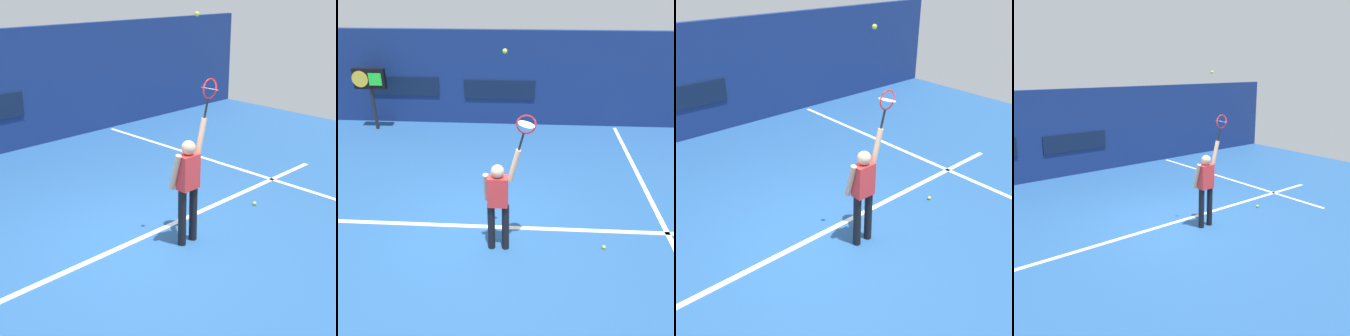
# 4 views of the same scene
# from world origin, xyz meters

# --- Properties ---
(ground_plane) EXTENTS (18.00, 18.00, 0.00)m
(ground_plane) POSITION_xyz_m (0.00, 0.00, 0.00)
(ground_plane) COLOR #23518C
(back_wall) EXTENTS (18.00, 0.20, 2.89)m
(back_wall) POSITION_xyz_m (0.00, 5.77, 1.45)
(back_wall) COLOR navy
(back_wall) RESTS_ON ground_plane
(sponsor_banner_center) EXTENTS (2.20, 0.03, 0.60)m
(sponsor_banner_center) POSITION_xyz_m (0.00, 5.65, 1.13)
(sponsor_banner_center) COLOR #0C1933
(court_baseline) EXTENTS (10.00, 0.10, 0.01)m
(court_baseline) POSITION_xyz_m (0.00, 0.15, 0.01)
(court_baseline) COLOR white
(court_baseline) RESTS_ON ground_plane
(court_sideline) EXTENTS (0.10, 7.00, 0.01)m
(court_sideline) POSITION_xyz_m (3.65, 2.00, 0.01)
(court_sideline) COLOR white
(court_sideline) RESTS_ON ground_plane
(tennis_player) EXTENTS (0.63, 0.31, 1.98)m
(tennis_player) POSITION_xyz_m (0.45, -0.44, 1.01)
(tennis_player) COLOR black
(tennis_player) RESTS_ON ground_plane
(tennis_racket) EXTENTS (0.38, 0.27, 0.63)m
(tennis_racket) POSITION_xyz_m (0.89, -0.44, 2.37)
(tennis_racket) COLOR black
(tennis_ball) EXTENTS (0.07, 0.07, 0.07)m
(tennis_ball) POSITION_xyz_m (0.57, -0.45, 3.49)
(tennis_ball) COLOR #CCE033
(spare_ball) EXTENTS (0.07, 0.07, 0.07)m
(spare_ball) POSITION_xyz_m (2.36, -0.36, 0.03)
(spare_ball) COLOR #CCE033
(spare_ball) RESTS_ON ground_plane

